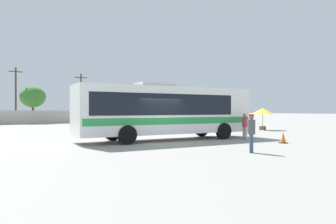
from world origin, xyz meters
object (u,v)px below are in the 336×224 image
coach_bus_white_green (165,110)px  passenger_waiting_on_apron (251,131)px  vendor_umbrella_near_gate_yellow (263,112)px  utility_pole_near (81,97)px  roadside_tree_midright (33,97)px  attendant_by_bus_door (245,124)px  traffic_cone_on_apron (283,138)px  utility_pole_far (16,94)px

coach_bus_white_green → passenger_waiting_on_apron: coach_bus_white_green is taller
passenger_waiting_on_apron → vendor_umbrella_near_gate_yellow: bearing=37.0°
utility_pole_near → roadside_tree_midright: utility_pole_near is taller
vendor_umbrella_near_gate_yellow → utility_pole_near: bearing=106.3°
passenger_waiting_on_apron → vendor_umbrella_near_gate_yellow: 16.12m
coach_bus_white_green → attendant_by_bus_door: 5.19m
passenger_waiting_on_apron → traffic_cone_on_apron: 4.87m
attendant_by_bus_door → traffic_cone_on_apron: (-0.02, -2.81, -0.63)m
passenger_waiting_on_apron → roadside_tree_midright: 37.75m
attendant_by_bus_door → passenger_waiting_on_apron: 6.36m
utility_pole_far → vendor_umbrella_near_gate_yellow: bearing=-60.1°
passenger_waiting_on_apron → attendant_by_bus_door: bearing=44.2°
roadside_tree_midright → traffic_cone_on_apron: 36.70m
utility_pole_far → traffic_cone_on_apron: bearing=-77.2°
traffic_cone_on_apron → utility_pole_far: bearing=102.8°
coach_bus_white_green → passenger_waiting_on_apron: 6.87m
traffic_cone_on_apron → roadside_tree_midright: bearing=100.1°
passenger_waiting_on_apron → vendor_umbrella_near_gate_yellow: (12.87, 9.69, 0.76)m
vendor_umbrella_near_gate_yellow → coach_bus_white_green: bearing=-167.4°
passenger_waiting_on_apron → vendor_umbrella_near_gate_yellow: vendor_umbrella_near_gate_yellow is taller
passenger_waiting_on_apron → utility_pole_far: 39.22m
utility_pole_far → traffic_cone_on_apron: size_ratio=12.33×
utility_pole_near → vendor_umbrella_near_gate_yellow: bearing=-73.7°
utility_pole_far → roadside_tree_midright: bearing=-32.5°
attendant_by_bus_door → utility_pole_far: bearing=103.8°
coach_bus_white_green → utility_pole_far: bearing=97.0°
attendant_by_bus_door → traffic_cone_on_apron: size_ratio=2.57×
utility_pole_near → attendant_by_bus_door: bearing=-90.5°
passenger_waiting_on_apron → traffic_cone_on_apron: (4.54, 1.63, -0.64)m
passenger_waiting_on_apron → traffic_cone_on_apron: size_ratio=2.61×
roadside_tree_midright → vendor_umbrella_near_gate_yellow: bearing=-62.1°
utility_pole_near → roadside_tree_midright: size_ratio=1.43×
coach_bus_white_green → utility_pole_far: (-3.95, 32.08, 2.27)m
vendor_umbrella_near_gate_yellow → utility_pole_near: (-8.03, 27.47, 2.17)m
attendant_by_bus_door → vendor_umbrella_near_gate_yellow: vendor_umbrella_near_gate_yellow is taller
vendor_umbrella_near_gate_yellow → traffic_cone_on_apron: bearing=-135.9°
attendant_by_bus_door → vendor_umbrella_near_gate_yellow: bearing=32.3°
passenger_waiting_on_apron → coach_bus_white_green: bearing=89.6°
utility_pole_near → roadside_tree_midright: bearing=176.2°
coach_bus_white_green → attendant_by_bus_door: size_ratio=6.92×
attendant_by_bus_door → roadside_tree_midright: 33.90m
utility_pole_far → attendant_by_bus_door: bearing=-76.2°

